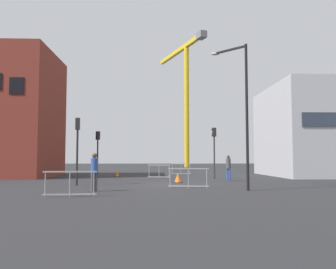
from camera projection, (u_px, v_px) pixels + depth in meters
name	position (u px, v px, depth m)	size (l,w,h in m)	color
ground	(172.00, 185.00, 21.05)	(160.00, 160.00, 0.00)	#28282B
brick_building	(6.00, 115.00, 30.30)	(8.33, 8.19, 10.83)	maroon
office_block	(321.00, 131.00, 31.82)	(9.44, 10.56, 8.12)	#B7B7BC
construction_crane	(185.00, 83.00, 62.73)	(7.50, 18.02, 22.49)	yellow
streetlamp_tall	(242.00, 103.00, 17.79)	(1.65, 1.54, 7.47)	black
traffic_light_near	(98.00, 146.00, 28.83)	(0.37, 0.36, 3.84)	black
traffic_light_median	(77.00, 140.00, 20.65)	(0.25, 0.38, 4.02)	#232326
traffic_light_crosswalk	(214.00, 144.00, 27.42)	(0.39, 0.30, 4.02)	#2D2D30
pedestrian_walking	(228.00, 166.00, 24.85)	(0.34, 0.34, 1.82)	#33519E
pedestrian_waiting	(94.00, 169.00, 16.90)	(0.34, 0.34, 1.87)	#4C4C51
safety_barrier_front	(181.00, 169.00, 33.94)	(1.91, 0.31, 1.08)	#9EA0A5
safety_barrier_rear	(70.00, 183.00, 14.57)	(2.22, 0.21, 1.08)	#9EA0A5
safety_barrier_mid_span	(159.00, 171.00, 28.01)	(1.82, 0.32, 1.08)	#B2B5BA
safety_barrier_left_run	(188.00, 178.00, 18.82)	(2.20, 0.34, 1.08)	#9EA0A5
traffic_cone_on_verge	(117.00, 174.00, 30.27)	(0.51, 0.51, 0.51)	black
traffic_cone_orange	(178.00, 178.00, 22.87)	(0.61, 0.61, 0.62)	black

